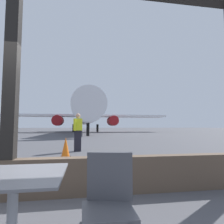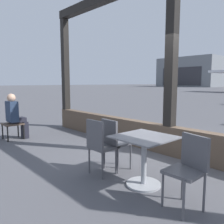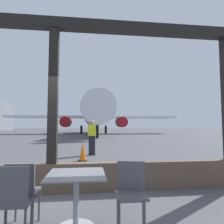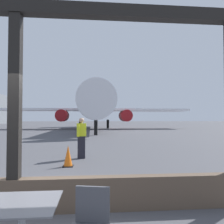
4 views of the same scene
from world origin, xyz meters
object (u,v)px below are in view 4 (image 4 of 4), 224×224
Objects in this scene: traffic_cone at (68,156)px; ground_crew_worker at (81,137)px; cafe_chair_window_left at (91,221)px; airplane at (94,107)px.

ground_crew_worker is at bearing 76.03° from traffic_cone.
ground_crew_worker is at bearing 93.42° from cafe_chair_window_left.
airplane reaches higher than traffic_cone.
traffic_cone is at bearing -103.97° from ground_crew_worker.
ground_crew_worker reaches higher than cafe_chair_window_left.
airplane is 18.31× the size of ground_crew_worker.
airplane is 27.58m from traffic_cone.
ground_crew_worker reaches higher than traffic_cone.
airplane is (0.43, 32.90, 2.95)m from cafe_chair_window_left.
cafe_chair_window_left is 7.15m from ground_crew_worker.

